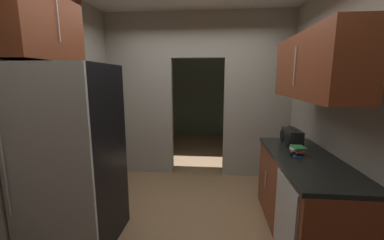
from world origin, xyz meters
TOP-DOWN VIEW (x-y plane):
  - ground at (0.00, 0.00)m, footprint 20.00×20.00m
  - kitchen_partition at (-0.00, 1.55)m, footprint 3.14×0.12m
  - adjoining_room_shell at (0.00, 3.63)m, footprint 3.14×3.18m
  - kitchen_flank_left at (-1.62, -0.48)m, footprint 0.10×4.05m
  - kitchen_flank_right at (1.62, -0.48)m, footprint 0.10×4.05m
  - refrigerator at (-1.13, -0.36)m, footprint 0.84×0.80m
  - lower_cabinet_run at (1.25, -0.09)m, footprint 0.65×1.61m
  - dishwasher at (0.93, -0.54)m, footprint 0.02×0.56m
  - upper_cabinet_counterside at (1.25, -0.09)m, footprint 0.36×1.45m
  - upper_cabinet_fridgeside at (-1.39, -0.26)m, footprint 0.36×0.92m
  - boombox at (1.21, 0.30)m, footprint 0.17×0.37m
  - book_stack at (1.17, -0.04)m, footprint 0.16×0.17m

SIDE VIEW (x-z plane):
  - ground at x=0.00m, z-range 0.00..0.00m
  - dishwasher at x=0.93m, z-range 0.00..0.83m
  - lower_cabinet_run at x=1.25m, z-range 0.00..0.89m
  - refrigerator at x=-1.13m, z-range 0.00..1.83m
  - book_stack at x=1.17m, z-range 0.89..0.99m
  - boombox at x=1.21m, z-range 0.88..1.12m
  - kitchen_flank_left at x=-1.62m, z-range 0.00..2.78m
  - kitchen_flank_right at x=1.62m, z-range 0.00..2.78m
  - adjoining_room_shell at x=0.00m, z-range 0.00..2.78m
  - kitchen_partition at x=0.00m, z-range 0.10..2.87m
  - upper_cabinet_counterside at x=1.25m, z-range 1.50..2.12m
  - upper_cabinet_fridgeside at x=-1.39m, z-range 1.86..2.76m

